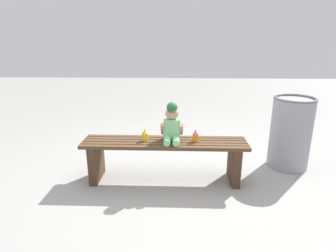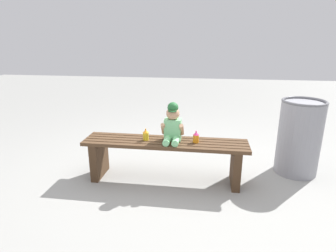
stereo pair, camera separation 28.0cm
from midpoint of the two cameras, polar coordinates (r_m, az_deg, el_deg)
name	(u,v)px [view 1 (the left image)]	position (r m, az deg, el deg)	size (l,w,h in m)	color
ground_plane	(165,180)	(3.09, -3.31, -10.87)	(16.00, 16.00, 0.00)	#999993
park_bench	(165,154)	(2.96, -3.41, -5.72)	(1.70, 0.36, 0.45)	#513823
child_figure	(172,124)	(2.86, -1.99, 0.31)	(0.23, 0.27, 0.40)	#7FCC8C
sippy_cup_left	(145,135)	(2.92, -7.47, -1.96)	(0.06, 0.06, 0.12)	yellow
sippy_cup_right	(195,136)	(2.88, 2.84, -2.11)	(0.06, 0.06, 0.12)	orange
trash_bin	(291,133)	(3.47, 21.57, -1.30)	(0.46, 0.46, 0.84)	gray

